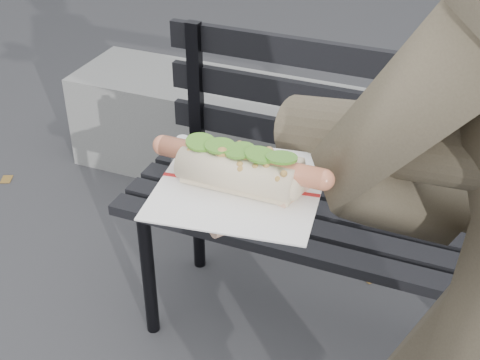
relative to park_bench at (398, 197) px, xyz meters
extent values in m
cylinder|color=black|center=(-0.65, -0.24, -0.30)|extent=(0.04, 0.04, 0.45)
cylinder|color=black|center=(-0.65, 0.10, -0.30)|extent=(0.04, 0.04, 0.45)
cube|color=black|center=(0.02, -0.25, -0.06)|extent=(1.50, 0.07, 0.03)
cube|color=black|center=(0.02, -0.16, -0.06)|extent=(1.50, 0.07, 0.03)
cube|color=black|center=(0.02, -0.07, -0.06)|extent=(1.50, 0.07, 0.03)
cube|color=black|center=(0.02, 0.02, -0.06)|extent=(1.50, 0.07, 0.03)
cube|color=black|center=(0.02, 0.11, -0.06)|extent=(1.50, 0.07, 0.03)
cube|color=black|center=(-0.65, 0.12, 0.15)|extent=(0.04, 0.03, 0.42)
cube|color=black|center=(0.02, 0.14, 0.05)|extent=(1.50, 0.02, 0.08)
cube|color=black|center=(0.02, 0.14, 0.18)|extent=(1.50, 0.02, 0.08)
cube|color=black|center=(0.02, 0.14, 0.31)|extent=(1.50, 0.02, 0.08)
cylinder|color=white|center=(-0.54, -0.19, 0.05)|extent=(0.06, 0.06, 0.19)
cylinder|color=white|center=(-0.54, -0.19, 0.16)|extent=(0.03, 0.03, 0.02)
cube|color=slate|center=(-0.86, 0.71, -0.32)|extent=(1.20, 0.40, 0.40)
cylinder|color=#463E2F|center=(0.17, -0.83, 0.63)|extent=(0.51, 0.23, 0.19)
cylinder|color=#D8A384|center=(-0.04, -0.91, 0.57)|extent=(0.09, 0.08, 0.07)
ellipsoid|color=#D8A384|center=(-0.08, -0.92, 0.56)|extent=(0.10, 0.12, 0.03)
cylinder|color=#D8A384|center=(-0.13, -0.95, 0.56)|extent=(0.05, 0.02, 0.02)
cylinder|color=#D8A384|center=(-0.13, -0.93, 0.56)|extent=(0.05, 0.02, 0.02)
cylinder|color=#D8A384|center=(-0.13, -0.91, 0.56)|extent=(0.05, 0.02, 0.02)
cylinder|color=#D8A384|center=(-0.13, -0.89, 0.56)|extent=(0.05, 0.02, 0.02)
cylinder|color=#D8A384|center=(-0.07, -0.98, 0.56)|extent=(0.04, 0.05, 0.02)
cube|color=white|center=(-0.08, -0.92, 0.58)|extent=(0.21, 0.21, 0.00)
cube|color=#B21E1E|center=(-0.08, -0.92, 0.58)|extent=(0.19, 0.03, 0.00)
cylinder|color=#D47651|center=(-0.08, -0.92, 0.61)|extent=(0.20, 0.02, 0.02)
sphere|color=#D47651|center=(-0.18, -0.92, 0.61)|extent=(0.03, 0.02, 0.02)
sphere|color=#D47651|center=(0.02, -0.92, 0.61)|extent=(0.02, 0.02, 0.02)
sphere|color=#9E6B2D|center=(-0.12, -0.92, 0.62)|extent=(0.01, 0.01, 0.01)
sphere|color=#9E6B2D|center=(-0.03, -0.90, 0.62)|extent=(0.01, 0.01, 0.01)
sphere|color=#9E6B2D|center=(-0.04, -0.94, 0.62)|extent=(0.01, 0.01, 0.01)
sphere|color=#9E6B2D|center=(-0.02, -0.95, 0.61)|extent=(0.01, 0.01, 0.01)
sphere|color=#9E6B2D|center=(-0.05, -0.93, 0.62)|extent=(0.01, 0.01, 0.01)
sphere|color=#9E6B2D|center=(-0.13, -0.91, 0.61)|extent=(0.01, 0.01, 0.01)
sphere|color=#9E6B2D|center=(-0.13, -0.92, 0.62)|extent=(0.01, 0.01, 0.01)
sphere|color=#9E6B2D|center=(-0.03, -0.91, 0.62)|extent=(0.01, 0.01, 0.01)
sphere|color=#9E6B2D|center=(-0.14, -0.94, 0.62)|extent=(0.01, 0.01, 0.01)
sphere|color=#9E6B2D|center=(-0.09, -0.90, 0.61)|extent=(0.01, 0.01, 0.01)
sphere|color=#9E6B2D|center=(-0.05, -0.94, 0.62)|extent=(0.01, 0.01, 0.01)
sphere|color=#9E6B2D|center=(-0.02, -0.91, 0.62)|extent=(0.01, 0.01, 0.01)
sphere|color=#9E6B2D|center=(-0.04, -0.91, 0.62)|extent=(0.01, 0.01, 0.01)
sphere|color=#9E6B2D|center=(-0.05, -0.91, 0.62)|extent=(0.01, 0.01, 0.01)
sphere|color=#9E6B2D|center=(-0.07, -0.94, 0.62)|extent=(0.01, 0.01, 0.01)
sphere|color=#9E6B2D|center=(-0.10, -0.93, 0.62)|extent=(0.01, 0.01, 0.01)
sphere|color=#9E6B2D|center=(-0.02, -0.95, 0.62)|extent=(0.01, 0.01, 0.01)
sphere|color=#9E6B2D|center=(-0.13, -0.92, 0.62)|extent=(0.01, 0.01, 0.01)
sphere|color=#9E6B2D|center=(-0.11, -0.94, 0.61)|extent=(0.01, 0.01, 0.01)
sphere|color=#9E6B2D|center=(-0.12, -0.90, 0.62)|extent=(0.01, 0.01, 0.01)
sphere|color=#9E6B2D|center=(-0.07, -0.95, 0.62)|extent=(0.01, 0.01, 0.01)
sphere|color=#9E6B2D|center=(-0.12, -0.92, 0.62)|extent=(0.01, 0.01, 0.01)
sphere|color=#9E6B2D|center=(-0.10, -0.93, 0.62)|extent=(0.01, 0.01, 0.01)
sphere|color=#9E6B2D|center=(-0.06, -0.93, 0.62)|extent=(0.01, 0.01, 0.01)
sphere|color=#9E6B2D|center=(-0.04, -0.95, 0.62)|extent=(0.01, 0.01, 0.01)
sphere|color=#9E6B2D|center=(-0.07, -0.93, 0.62)|extent=(0.01, 0.01, 0.01)
sphere|color=#9E6B2D|center=(-0.10, -0.93, 0.62)|extent=(0.01, 0.01, 0.01)
sphere|color=#9E6B2D|center=(-0.09, -0.90, 0.62)|extent=(0.01, 0.01, 0.01)
cylinder|color=#4F9227|center=(-0.13, -0.92, 0.63)|extent=(0.04, 0.04, 0.01)
cylinder|color=#4F9227|center=(-0.10, -0.92, 0.63)|extent=(0.04, 0.04, 0.00)
cylinder|color=#4F9227|center=(-0.08, -0.92, 0.63)|extent=(0.04, 0.04, 0.01)
cylinder|color=#4F9227|center=(-0.05, -0.93, 0.63)|extent=(0.04, 0.04, 0.01)
cylinder|color=#4F9227|center=(-0.03, -0.92, 0.63)|extent=(0.04, 0.04, 0.01)
cube|color=brown|center=(-1.65, 0.29, -0.52)|extent=(0.06, 0.07, 0.00)
cube|color=brown|center=(-1.23, 0.95, -0.52)|extent=(0.05, 0.03, 0.00)
cube|color=brown|center=(-0.09, 0.26, -0.52)|extent=(0.07, 0.07, 0.00)
camera|label=1|loc=(0.17, -1.53, 1.01)|focal=50.00mm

